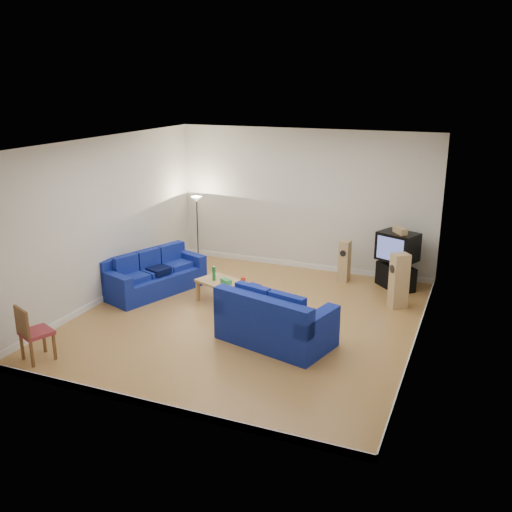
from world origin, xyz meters
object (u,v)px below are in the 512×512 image
at_px(sofa_loveseat, 274,324).
at_px(tv_stand, 396,276).
at_px(coffee_table, 227,285).
at_px(television, 398,246).
at_px(sofa_three_seat, 153,277).

xyz_separation_m(sofa_loveseat, tv_stand, (1.44, 3.45, -0.10)).
relative_size(coffee_table, tv_stand, 1.67).
bearing_deg(television, sofa_three_seat, -131.73).
distance_m(coffee_table, tv_stand, 3.63).
distance_m(tv_stand, television, 0.65).
height_order(sofa_loveseat, coffee_table, sofa_loveseat).
bearing_deg(sofa_three_seat, television, 134.75).
xyz_separation_m(sofa_loveseat, coffee_table, (-1.44, 1.25, 0.05)).
distance_m(coffee_table, television, 3.67).
bearing_deg(tv_stand, sofa_loveseat, -66.91).
height_order(sofa_three_seat, tv_stand, sofa_three_seat).
distance_m(sofa_three_seat, tv_stand, 5.08).
height_order(tv_stand, television, television).
relative_size(sofa_loveseat, tv_stand, 2.47).
bearing_deg(tv_stand, television, 152.15).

